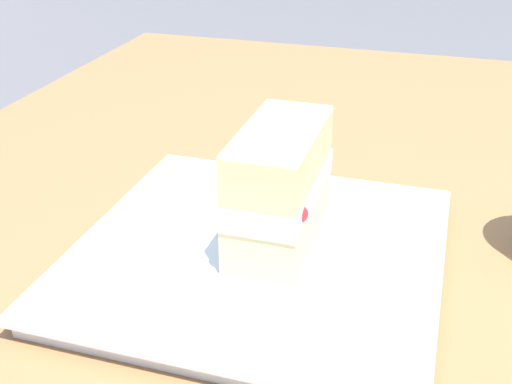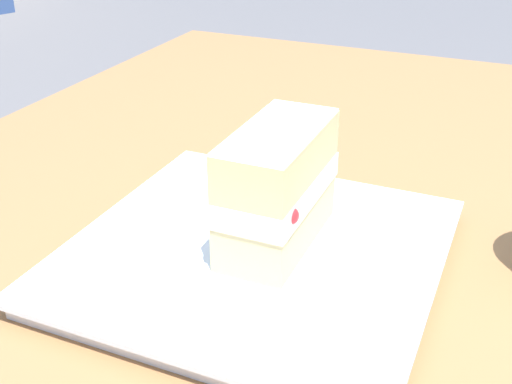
{
  "view_description": "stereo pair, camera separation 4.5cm",
  "coord_description": "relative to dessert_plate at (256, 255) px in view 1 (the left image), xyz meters",
  "views": [
    {
      "loc": [
        0.26,
        0.0,
        1.05
      ],
      "look_at": [
        -0.12,
        -0.12,
        0.84
      ],
      "focal_mm": 45.61,
      "sensor_mm": 36.0,
      "label": 1
    },
    {
      "loc": [
        0.24,
        0.04,
        1.05
      ],
      "look_at": [
        -0.12,
        -0.12,
        0.84
      ],
      "focal_mm": 45.61,
      "sensor_mm": 36.0,
      "label": 2
    }
  ],
  "objects": [
    {
      "name": "dessert_plate",
      "position": [
        0.0,
        0.0,
        0.0
      ],
      "size": [
        0.26,
        0.26,
        0.02
      ],
      "color": "white",
      "rests_on": "patio_table"
    },
    {
      "name": "cake_slice",
      "position": [
        -0.01,
        0.01,
        0.05
      ],
      "size": [
        0.11,
        0.06,
        0.09
      ],
      "color": "#EAD18C",
      "rests_on": "dessert_plate"
    }
  ]
}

